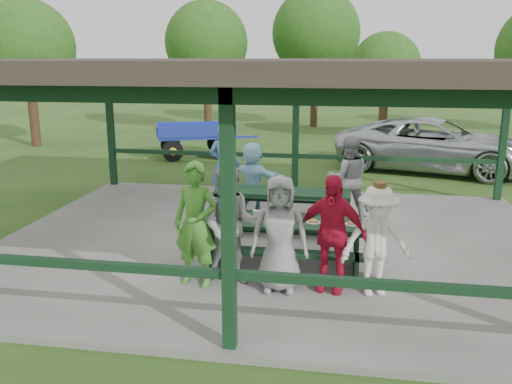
% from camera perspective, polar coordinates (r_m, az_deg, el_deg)
% --- Properties ---
extents(ground, '(90.00, 90.00, 0.00)m').
position_cam_1_polar(ground, '(10.03, 1.91, -5.66)').
color(ground, '#244B17').
rests_on(ground, ground).
extents(concrete_slab, '(10.00, 8.00, 0.10)m').
position_cam_1_polar(concrete_slab, '(10.01, 1.91, -5.39)').
color(concrete_slab, slate).
rests_on(concrete_slab, ground).
extents(pavilion_structure, '(10.60, 8.60, 3.24)m').
position_cam_1_polar(pavilion_structure, '(9.44, 2.07, 12.76)').
color(pavilion_structure, black).
rests_on(pavilion_structure, concrete_slab).
extents(picnic_table_near, '(2.63, 1.39, 0.75)m').
position_cam_1_polar(picnic_table_near, '(8.67, 3.02, -4.83)').
color(picnic_table_near, black).
rests_on(picnic_table_near, concrete_slab).
extents(picnic_table_far, '(2.62, 1.39, 0.75)m').
position_cam_1_polar(picnic_table_far, '(10.60, 2.80, -1.30)').
color(picnic_table_far, black).
rests_on(picnic_table_far, concrete_slab).
extents(table_setting, '(2.36, 0.45, 0.10)m').
position_cam_1_polar(table_setting, '(8.63, 1.89, -2.77)').
color(table_setting, white).
rests_on(table_setting, picnic_table_near).
extents(contestant_green, '(0.74, 0.55, 1.84)m').
position_cam_1_polar(contestant_green, '(7.91, -6.38, -3.40)').
color(contestant_green, '#428A2A').
rests_on(contestant_green, concrete_slab).
extents(contestant_grey_left, '(0.95, 0.78, 1.79)m').
position_cam_1_polar(contestant_grey_left, '(7.89, -2.67, -3.57)').
color(contestant_grey_left, gray).
rests_on(contestant_grey_left, concrete_slab).
extents(contestant_grey_mid, '(0.87, 0.61, 1.69)m').
position_cam_1_polar(contestant_grey_mid, '(7.69, 2.50, -4.44)').
color(contestant_grey_mid, gray).
rests_on(contestant_grey_mid, concrete_slab).
extents(contestant_red, '(1.07, 0.62, 1.71)m').
position_cam_1_polar(contestant_red, '(7.76, 7.91, -4.31)').
color(contestant_red, red).
rests_on(contestant_red, concrete_slab).
extents(contestant_white_fedora, '(1.15, 0.86, 1.63)m').
position_cam_1_polar(contestant_white_fedora, '(7.75, 12.58, -5.02)').
color(contestant_white_fedora, silver).
rests_on(contestant_white_fedora, concrete_slab).
extents(spectator_lblue, '(1.51, 0.96, 1.56)m').
position_cam_1_polar(spectator_lblue, '(11.42, -0.35, 1.41)').
color(spectator_lblue, '#9CD7F1').
rests_on(spectator_lblue, concrete_slab).
extents(spectator_blue, '(0.71, 0.49, 1.89)m').
position_cam_1_polar(spectator_blue, '(11.97, -3.32, 2.77)').
color(spectator_blue, '#4479B2').
rests_on(spectator_blue, concrete_slab).
extents(spectator_grey, '(0.95, 0.80, 1.75)m').
position_cam_1_polar(spectator_grey, '(11.18, 9.65, 1.43)').
color(spectator_grey, gray).
rests_on(spectator_grey, concrete_slab).
extents(pickup_truck, '(6.24, 4.07, 1.60)m').
position_cam_1_polar(pickup_truck, '(17.24, 18.24, 4.73)').
color(pickup_truck, silver).
rests_on(pickup_truck, ground).
extents(farm_trailer, '(3.53, 2.31, 1.24)m').
position_cam_1_polar(farm_trailer, '(18.86, -6.36, 5.54)').
color(farm_trailer, navy).
rests_on(farm_trailer, ground).
extents(tree_far_left, '(3.77, 3.77, 5.88)m').
position_cam_1_polar(tree_far_left, '(25.60, -5.24, 15.34)').
color(tree_far_left, '#352515').
rests_on(tree_far_left, ground).
extents(tree_left, '(4.21, 4.21, 6.59)m').
position_cam_1_polar(tree_left, '(27.12, 6.32, 16.26)').
color(tree_left, '#352515').
rests_on(tree_left, ground).
extents(tree_mid, '(2.81, 2.81, 4.39)m').
position_cam_1_polar(tree_mid, '(23.11, 13.50, 12.63)').
color(tree_mid, '#352515').
rests_on(tree_mid, ground).
extents(tree_edge_left, '(3.53, 3.53, 5.51)m').
position_cam_1_polar(tree_edge_left, '(22.69, -22.95, 13.87)').
color(tree_edge_left, '#352515').
rests_on(tree_edge_left, ground).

